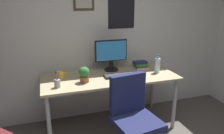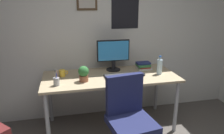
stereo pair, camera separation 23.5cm
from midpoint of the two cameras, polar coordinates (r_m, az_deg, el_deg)
wall_back at (r=3.14m, az=-0.51°, el=9.84°), size 4.40×0.10×2.60m
desk at (r=2.87m, az=1.92°, el=-3.71°), size 1.76×0.76×0.76m
office_chair at (r=2.39m, az=7.38°, el=-12.62°), size 0.57×0.57×0.95m
monitor at (r=3.00m, az=2.60°, el=3.51°), size 0.46×0.20×0.43m
keyboard at (r=2.81m, az=4.69°, el=-2.31°), size 0.43×0.15×0.03m
computer_mouse at (r=2.90m, az=10.47°, el=-1.84°), size 0.06×0.11×0.04m
water_bottle at (r=2.97m, az=14.78°, el=0.10°), size 0.07×0.07×0.25m
coffee_mug_near at (r=2.85m, az=-10.76°, el=-1.62°), size 0.11×0.08×0.09m
potted_plant at (r=2.62m, az=-5.04°, el=-1.69°), size 0.13×0.13×0.19m
pen_cup at (r=2.56m, az=-12.04°, el=-3.73°), size 0.07×0.07×0.20m
book_stack_left at (r=3.15m, az=10.48°, el=0.34°), size 0.21×0.18×0.10m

